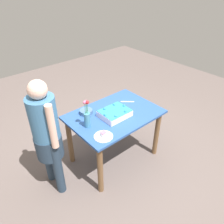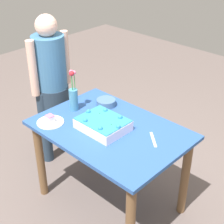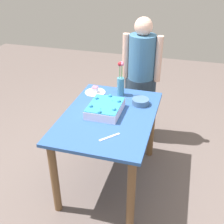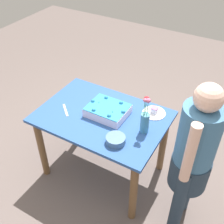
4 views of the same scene
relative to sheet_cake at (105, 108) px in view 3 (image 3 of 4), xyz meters
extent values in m
plane|color=#655853|center=(-0.03, -0.05, -0.82)|extent=(8.00, 8.00, 0.00)
cube|color=#2C5396|center=(-0.03, -0.05, -0.06)|extent=(1.19, 0.83, 0.03)
cylinder|color=brown|center=(-0.55, -0.39, -0.45)|extent=(0.07, 0.07, 0.75)
cylinder|color=brown|center=(0.49, -0.39, -0.45)|extent=(0.07, 0.07, 0.75)
cylinder|color=brown|center=(-0.55, 0.29, -0.45)|extent=(0.07, 0.07, 0.75)
cylinder|color=brown|center=(0.49, 0.29, -0.45)|extent=(0.07, 0.07, 0.75)
cube|color=white|center=(0.00, 0.00, -0.01)|extent=(0.37, 0.30, 0.08)
cube|color=#2D86BD|center=(0.00, 0.00, 0.04)|extent=(0.36, 0.29, 0.01)
sphere|color=#2D86BD|center=(0.16, 0.00, 0.05)|extent=(0.04, 0.04, 0.04)
sphere|color=#2D86BD|center=(0.08, 0.11, 0.05)|extent=(0.04, 0.04, 0.04)
sphere|color=#2D86BD|center=(-0.08, 0.11, 0.05)|extent=(0.04, 0.04, 0.04)
sphere|color=#2D86BD|center=(-0.16, 0.00, 0.05)|extent=(0.04, 0.04, 0.04)
sphere|color=#2D86BD|center=(-0.08, -0.11, 0.05)|extent=(0.04, 0.04, 0.04)
sphere|color=#2D86BD|center=(0.08, -0.11, 0.05)|extent=(0.04, 0.04, 0.04)
cone|color=#2D8438|center=(0.08, -0.05, 0.04)|extent=(0.02, 0.02, 0.02)
cone|color=#2D8438|center=(-0.10, 0.01, 0.04)|extent=(0.02, 0.02, 0.02)
cylinder|color=white|center=(0.37, 0.23, -0.04)|extent=(0.22, 0.22, 0.01)
cube|color=white|center=(0.37, 0.23, -0.01)|extent=(0.06, 0.06, 0.05)
cube|color=#D06B99|center=(0.37, 0.23, 0.02)|extent=(0.06, 0.06, 0.01)
cube|color=silver|center=(-0.38, -0.15, -0.04)|extent=(0.16, 0.14, 0.00)
cylinder|color=teal|center=(0.39, -0.05, 0.05)|extent=(0.07, 0.07, 0.19)
cylinder|color=#2D8438|center=(0.41, -0.05, 0.22)|extent=(0.01, 0.01, 0.15)
sphere|color=#E1668B|center=(0.41, -0.05, 0.30)|extent=(0.04, 0.04, 0.04)
cylinder|color=#2D8438|center=(0.39, -0.04, 0.22)|extent=(0.01, 0.01, 0.15)
sphere|color=red|center=(0.39, -0.04, 0.30)|extent=(0.04, 0.04, 0.04)
cylinder|color=#2D8438|center=(0.39, -0.06, 0.22)|extent=(0.01, 0.01, 0.15)
sphere|color=#D76B8B|center=(0.39, -0.06, 0.30)|extent=(0.03, 0.03, 0.03)
cylinder|color=#496B90|center=(0.25, -0.29, -0.02)|extent=(0.17, 0.17, 0.06)
cylinder|color=#26384A|center=(0.86, -0.04, -0.43)|extent=(0.11, 0.11, 0.78)
cylinder|color=#26384A|center=(0.86, -0.30, -0.43)|extent=(0.11, 0.11, 0.78)
cylinder|color=#26384A|center=(0.86, -0.17, -0.16)|extent=(0.31, 0.32, 0.28)
cylinder|color=teal|center=(0.86, -0.17, 0.22)|extent=(0.30, 0.30, 0.52)
sphere|color=beige|center=(0.86, -0.17, 0.57)|extent=(0.20, 0.20, 0.20)
cylinder|color=beige|center=(0.86, 0.02, 0.22)|extent=(0.08, 0.08, 0.52)
cylinder|color=beige|center=(0.86, -0.36, 0.22)|extent=(0.08, 0.08, 0.52)
camera|label=1|loc=(1.54, 1.74, 1.55)|focal=35.00mm
camera|label=2|loc=(-1.60, 1.58, 1.42)|focal=55.00mm
camera|label=3|loc=(-2.16, -0.69, 1.27)|focal=45.00mm
camera|label=4|loc=(1.05, -1.74, 1.62)|focal=45.00mm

